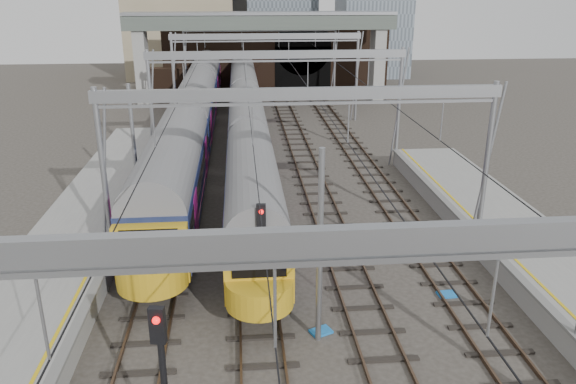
{
  "coord_description": "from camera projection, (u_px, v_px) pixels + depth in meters",
  "views": [
    {
      "loc": [
        -2.53,
        -14.62,
        11.69
      ],
      "look_at": [
        -0.3,
        10.6,
        2.4
      ],
      "focal_mm": 35.0,
      "sensor_mm": 36.0,
      "label": 1
    }
  ],
  "objects": [
    {
      "name": "signal_near_centre",
      "position": [
        262.0,
        248.0,
        19.94
      ],
      "size": [
        0.34,
        0.46,
        4.67
      ],
      "rotation": [
        0.0,
        0.0,
        -0.07
      ],
      "color": "black",
      "rests_on": "ground"
    },
    {
      "name": "ground",
      "position": [
        327.0,
        376.0,
        17.91
      ],
      "size": [
        160.0,
        160.0,
        0.0
      ],
      "primitive_type": "plane",
      "color": "#38332D",
      "rests_on": "ground"
    },
    {
      "name": "signal_near_left",
      "position": [
        163.0,
        374.0,
        13.16
      ],
      "size": [
        0.38,
        0.47,
        5.01
      ],
      "rotation": [
        0.0,
        0.0,
        -0.19
      ],
      "color": "black",
      "rests_on": "ground"
    },
    {
      "name": "retaining_wall",
      "position": [
        271.0,
        54.0,
        65.09
      ],
      "size": [
        28.0,
        2.75,
        9.0
      ],
      "color": "black",
      "rests_on": "ground"
    },
    {
      "name": "overbridge",
      "position": [
        261.0,
        32.0,
        58.42
      ],
      "size": [
        28.0,
        3.0,
        9.25
      ],
      "color": "gray",
      "rests_on": "ground"
    },
    {
      "name": "overhead_line",
      "position": [
        278.0,
        72.0,
        35.74
      ],
      "size": [
        16.8,
        80.0,
        8.0
      ],
      "color": "gray",
      "rests_on": "ground"
    },
    {
      "name": "train_second",
      "position": [
        201.0,
        91.0,
        52.2
      ],
      "size": [
        2.9,
        67.02,
        4.95
      ],
      "color": "black",
      "rests_on": "ground"
    },
    {
      "name": "equip_cover_c",
      "position": [
        447.0,
        294.0,
        22.58
      ],
      "size": [
        0.78,
        0.57,
        0.09
      ],
      "primitive_type": "cube",
      "rotation": [
        0.0,
        0.0,
        0.07
      ],
      "color": "blue",
      "rests_on": "ground"
    },
    {
      "name": "platform_left",
      "position": [
        22.0,
        332.0,
        19.21
      ],
      "size": [
        4.32,
        55.0,
        1.12
      ],
      "color": "gray",
      "rests_on": "ground"
    },
    {
      "name": "equip_cover_b",
      "position": [
        352.0,
        254.0,
        25.98
      ],
      "size": [
        0.85,
        0.65,
        0.09
      ],
      "primitive_type": "cube",
      "rotation": [
        0.0,
        0.0,
        -0.12
      ],
      "color": "blue",
      "rests_on": "ground"
    },
    {
      "name": "equip_cover_a",
      "position": [
        321.0,
        331.0,
        20.15
      ],
      "size": [
        0.9,
        0.78,
        0.09
      ],
      "primitive_type": "cube",
      "rotation": [
        0.0,
        0.0,
        0.41
      ],
      "color": "blue",
      "rests_on": "ground"
    },
    {
      "name": "tracks",
      "position": [
        287.0,
        205.0,
        31.93
      ],
      "size": [
        14.4,
        80.0,
        0.22
      ],
      "color": "#4C3828",
      "rests_on": "ground"
    },
    {
      "name": "train_main",
      "position": [
        245.0,
        103.0,
        47.57
      ],
      "size": [
        2.59,
        59.94,
        4.53
      ],
      "color": "black",
      "rests_on": "ground"
    }
  ]
}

